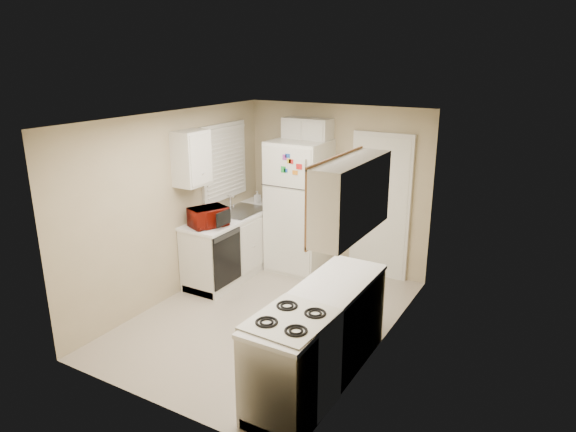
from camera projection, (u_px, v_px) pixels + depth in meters
The scene contains 19 objects.
floor at pixel (268, 316), 6.25m from camera, with size 3.80×3.80×0.00m, color beige.
ceiling at pixel (265, 118), 5.53m from camera, with size 3.80×3.80×0.00m, color white.
wall_left at pixel (174, 206), 6.56m from camera, with size 3.80×3.80×0.00m, color tan.
wall_right at pixel (382, 244), 5.23m from camera, with size 3.80×3.80×0.00m, color tan.
wall_back at pixel (336, 188), 7.46m from camera, with size 2.80×2.80×0.00m, color tan.
wall_front at pixel (146, 284), 4.32m from camera, with size 2.80×2.80×0.00m, color tan.
left_counter at pixel (236, 244), 7.39m from camera, with size 0.60×1.80×0.90m, color silver.
dishwasher at pixel (227, 259), 6.74m from camera, with size 0.03×0.58×0.72m, color black.
sink at pixel (241, 214), 7.39m from camera, with size 0.54×0.74×0.16m, color gray.
microwave at pixel (208, 215), 6.68m from camera, with size 0.26×0.46×0.31m, color maroon.
soap_bottle at pixel (257, 196), 7.79m from camera, with size 0.08×0.08×0.18m, color white.
window_blinds at pixel (224, 162), 7.29m from camera, with size 0.10×0.98×1.08m, color silver.
upper_cabinet_left at pixel (192, 158), 6.49m from camera, with size 0.30×0.45×0.70m, color silver.
refrigerator at pixel (300, 206), 7.44m from camera, with size 0.79×0.76×1.91m, color white.
cabinet_over_fridge at pixel (307, 132), 7.29m from camera, with size 0.70×0.30×0.40m, color silver.
interior_door at pixel (380, 207), 7.15m from camera, with size 0.86×0.06×2.08m, color white.
right_counter at pixel (320, 337), 4.93m from camera, with size 0.60×2.00×0.90m, color silver.
stove at pixel (291, 365), 4.48m from camera, with size 0.61×0.76×0.92m, color white.
upper_cabinet_right at pixel (352, 197), 4.71m from camera, with size 0.30×1.20×0.70m, color silver.
Camera 1 is at (3.01, -4.73, 3.04)m, focal length 32.00 mm.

